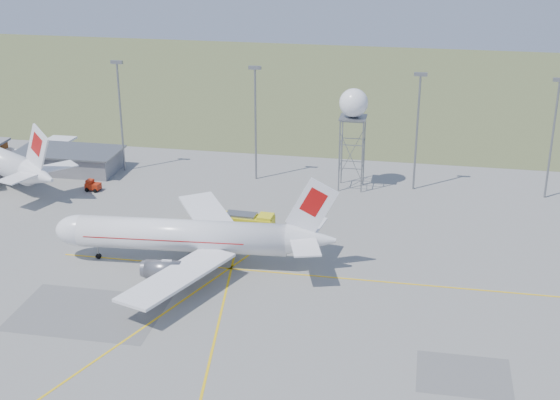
% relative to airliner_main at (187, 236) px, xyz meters
% --- Properties ---
extents(grass_strip, '(400.00, 120.00, 0.03)m').
position_rel_airliner_main_xyz_m(grass_strip, '(11.92, 109.46, -4.10)').
color(grass_strip, '#506135').
rests_on(grass_strip, ground).
extents(building_grey, '(19.00, 10.00, 3.90)m').
position_rel_airliner_main_xyz_m(building_grey, '(-33.08, 33.46, -2.14)').
color(building_grey, gray).
rests_on(building_grey, ground).
extents(mast_a, '(2.20, 0.50, 20.50)m').
position_rel_airliner_main_xyz_m(mast_a, '(-23.08, 35.46, 7.96)').
color(mast_a, slate).
rests_on(mast_a, ground).
extents(mast_b, '(2.20, 0.50, 20.50)m').
position_rel_airliner_main_xyz_m(mast_b, '(1.92, 35.46, 7.96)').
color(mast_b, slate).
rests_on(mast_b, ground).
extents(mast_c, '(2.20, 0.50, 20.50)m').
position_rel_airliner_main_xyz_m(mast_c, '(29.92, 35.46, 7.96)').
color(mast_c, slate).
rests_on(mast_c, ground).
extents(mast_d, '(2.20, 0.50, 20.50)m').
position_rel_airliner_main_xyz_m(mast_d, '(51.92, 35.46, 7.96)').
color(mast_d, slate).
rests_on(mast_d, ground).
extents(airliner_main, '(39.45, 38.26, 13.41)m').
position_rel_airliner_main_xyz_m(airliner_main, '(0.00, 0.00, 0.00)').
color(airliner_main, white).
rests_on(airliner_main, ground).
extents(radar_tower, '(4.87, 4.87, 17.64)m').
position_rel_airliner_main_xyz_m(radar_tower, '(19.15, 34.10, 5.79)').
color(radar_tower, slate).
rests_on(radar_tower, ground).
extents(fire_truck, '(8.31, 3.65, 3.27)m').
position_rel_airliner_main_xyz_m(fire_truck, '(5.99, 11.52, -2.54)').
color(fire_truck, yellow).
rests_on(fire_truck, ground).
extents(baggage_tug, '(2.66, 2.24, 1.93)m').
position_rel_airliner_main_xyz_m(baggage_tug, '(-24.57, 24.33, -3.38)').
color(baggage_tug, '#A5220B').
rests_on(baggage_tug, ground).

